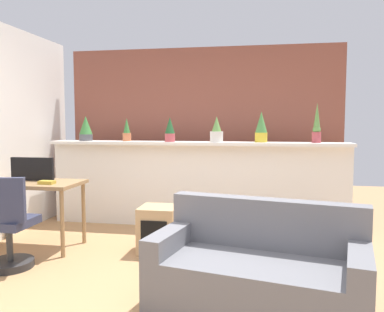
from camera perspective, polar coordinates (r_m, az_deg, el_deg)
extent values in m
plane|color=tan|center=(3.60, -5.11, -18.21)|extent=(12.00, 12.00, 0.00)
cube|color=white|center=(5.34, 0.50, -4.33)|extent=(4.00, 0.16, 1.11)
cube|color=white|center=(5.23, 0.43, 1.85)|extent=(4.00, 0.36, 0.04)
cube|color=brown|center=(5.86, 1.48, 3.31)|extent=(4.00, 0.10, 2.50)
cylinder|color=#4C4C51|center=(5.73, -15.10, 2.61)|extent=(0.18, 0.18, 0.09)
cone|color=#3D843D|center=(5.73, -15.13, 4.34)|extent=(0.18, 0.18, 0.26)
cylinder|color=#C66B42|center=(5.50, -9.41, 2.72)|extent=(0.12, 0.12, 0.11)
cone|color=#3D843D|center=(5.49, -9.43, 4.36)|extent=(0.09, 0.09, 0.20)
cylinder|color=#B7474C|center=(5.26, -3.22, 2.68)|extent=(0.13, 0.13, 0.11)
cone|color=#235B2D|center=(5.25, -3.22, 4.46)|extent=(0.13, 0.13, 0.22)
cylinder|color=silver|center=(5.15, 3.57, 2.80)|extent=(0.17, 0.17, 0.14)
cone|color=#669E4C|center=(5.15, 3.58, 4.65)|extent=(0.13, 0.13, 0.20)
cylinder|color=gold|center=(5.19, 9.97, 2.67)|extent=(0.16, 0.16, 0.13)
cone|color=#4C9347|center=(5.19, 10.00, 4.87)|extent=(0.15, 0.15, 0.27)
cylinder|color=#B7474C|center=(5.23, 17.56, 2.59)|extent=(0.11, 0.11, 0.14)
sphere|color=#669E4C|center=(5.22, 17.59, 3.67)|extent=(0.10, 0.10, 0.10)
cone|color=#669E4C|center=(5.22, 17.64, 5.63)|extent=(0.08, 0.08, 0.32)
cylinder|color=#99754C|center=(4.38, -18.26, -9.32)|extent=(0.04, 0.04, 0.71)
cylinder|color=#99754C|center=(5.31, -25.27, -7.05)|extent=(0.04, 0.04, 0.71)
cylinder|color=#99754C|center=(4.81, -15.41, -7.97)|extent=(0.04, 0.04, 0.71)
cube|color=#99754C|center=(4.77, -22.26, -3.69)|extent=(1.10, 0.60, 0.04)
cube|color=black|center=(4.83, -22.11, -1.76)|extent=(0.52, 0.04, 0.26)
cylinder|color=#262628|center=(4.35, -24.79, -14.01)|extent=(0.44, 0.44, 0.07)
cylinder|color=#333333|center=(4.29, -24.89, -11.41)|extent=(0.06, 0.06, 0.34)
cube|color=#2D334C|center=(4.24, -25.00, -8.68)|extent=(0.44, 0.44, 0.08)
cube|color=#2D334C|center=(4.01, -26.04, -5.82)|extent=(0.44, 0.18, 0.42)
cube|color=tan|center=(4.38, -4.82, -10.50)|extent=(0.40, 0.40, 0.50)
cube|color=black|center=(4.20, -5.50, -11.17)|extent=(0.28, 0.04, 0.28)
cube|color=gold|center=(4.52, -20.27, -3.60)|extent=(0.16, 0.10, 0.04)
cube|color=slate|center=(3.12, 9.32, -18.02)|extent=(1.68, 1.07, 0.40)
cube|color=slate|center=(3.27, 10.61, -9.55)|extent=(1.56, 0.48, 0.40)
cube|color=slate|center=(3.24, -3.03, -11.82)|extent=(0.32, 0.78, 0.16)
cube|color=slate|center=(2.96, 23.16, -13.86)|extent=(0.32, 0.78, 0.16)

